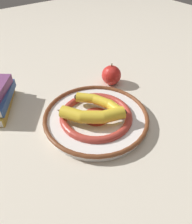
{
  "coord_description": "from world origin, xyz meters",
  "views": [
    {
      "loc": [
        -0.45,
        0.32,
        0.49
      ],
      "look_at": [
        -0.03,
        0.01,
        0.04
      ],
      "focal_mm": 35.0,
      "sensor_mm": 36.0,
      "label": 1
    }
  ],
  "objects_px": {
    "decorative_bowl": "(96,117)",
    "banana_a": "(91,115)",
    "banana_b": "(102,103)",
    "apple": "(111,75)"
  },
  "relations": [
    {
      "from": "banana_a",
      "to": "apple",
      "type": "bearing_deg",
      "value": 74.98
    },
    {
      "from": "decorative_bowl",
      "to": "banana_a",
      "type": "xyz_separation_m",
      "value": [
        -0.02,
        0.03,
        0.04
      ]
    },
    {
      "from": "banana_b",
      "to": "apple",
      "type": "height_order",
      "value": "apple"
    },
    {
      "from": "decorative_bowl",
      "to": "apple",
      "type": "bearing_deg",
      "value": -51.2
    },
    {
      "from": "apple",
      "to": "decorative_bowl",
      "type": "bearing_deg",
      "value": 128.8
    },
    {
      "from": "banana_a",
      "to": "apple",
      "type": "height_order",
      "value": "apple"
    },
    {
      "from": "banana_a",
      "to": "banana_b",
      "type": "relative_size",
      "value": 1.0
    },
    {
      "from": "decorative_bowl",
      "to": "banana_a",
      "type": "height_order",
      "value": "banana_a"
    },
    {
      "from": "decorative_bowl",
      "to": "apple",
      "type": "distance_m",
      "value": 0.23
    },
    {
      "from": "banana_a",
      "to": "decorative_bowl",
      "type": "bearing_deg",
      "value": 66.97
    }
  ]
}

